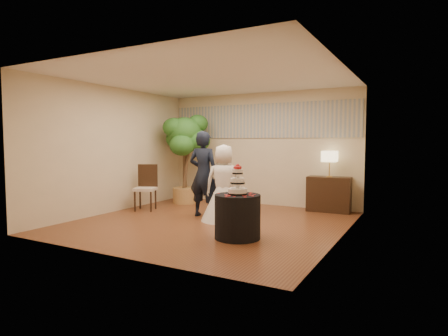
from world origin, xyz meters
The scene contains 15 objects.
floor centered at (0.00, 0.00, 0.00)m, with size 5.00×5.00×0.00m, color brown.
ceiling centered at (0.00, 0.00, 2.80)m, with size 5.00×5.00×0.00m, color white.
wall_back centered at (0.00, 2.50, 1.40)m, with size 5.00×0.06×2.80m, color beige.
wall_front centered at (0.00, -2.50, 1.40)m, with size 5.00×0.06×2.80m, color beige.
wall_left centered at (-2.50, 0.00, 1.40)m, with size 0.06×5.00×2.80m, color beige.
wall_right centered at (2.50, 0.00, 1.40)m, with size 0.06×5.00×2.80m, color beige.
mural_border centered at (0.00, 2.48, 2.10)m, with size 4.90×0.02×0.85m, color #A3A499.
groom centered at (-0.42, 0.45, 0.90)m, with size 0.66×0.43×1.81m, color black.
bride centered at (0.15, 0.30, 0.76)m, with size 0.92×0.92×1.53m, color white.
cake_table centered at (1.01, -0.82, 0.36)m, with size 0.75×0.75×0.72m, color black.
wedding_cake centered at (1.01, -0.82, 0.97)m, with size 0.32×0.32×0.50m, color white, non-canonical shape.
console centered at (1.78, 2.27, 0.40)m, with size 0.95×0.42×0.79m, color black.
table_lamp centered at (1.78, 2.27, 1.08)m, with size 0.31×0.31×0.58m, color beige, non-canonical shape.
ficus_tree centered at (-1.76, 1.71, 1.16)m, with size 1.11×1.11×2.33m, color #2A6321, non-canonical shape.
side_chair centered at (-1.98, 0.42, 0.53)m, with size 0.48×0.50×1.05m, color black, non-canonical shape.
Camera 1 is at (3.70, -6.23, 1.58)m, focal length 30.00 mm.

